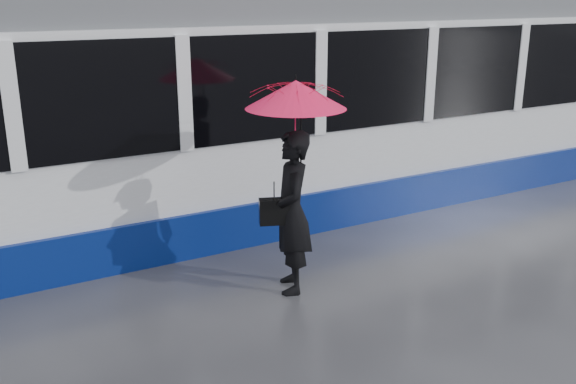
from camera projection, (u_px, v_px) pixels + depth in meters
ground at (290, 281)px, 7.93m from camera, size 90.00×90.00×0.00m
rails at (211, 220)px, 10.00m from camera, size 34.00×1.51×0.02m
tram at (402, 98)px, 11.27m from camera, size 26.00×2.56×3.35m
woman at (292, 213)px, 7.44m from camera, size 0.69×0.83×1.93m
umbrella at (296, 114)px, 7.12m from camera, size 1.47×1.47×1.30m
handbag at (274, 211)px, 7.34m from camera, size 0.38×0.27×0.48m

